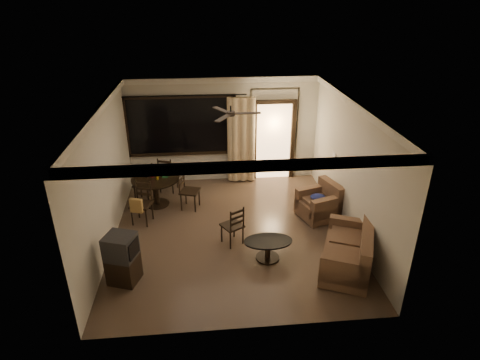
{
  "coord_description": "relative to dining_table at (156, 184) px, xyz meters",
  "views": [
    {
      "loc": [
        -0.54,
        -7.37,
        4.77
      ],
      "look_at": [
        0.2,
        0.2,
        1.15
      ],
      "focal_mm": 30.0,
      "sensor_mm": 36.0,
      "label": 1
    }
  ],
  "objects": [
    {
      "name": "room_shell",
      "position": [
        2.31,
        0.35,
        1.27
      ],
      "size": [
        5.5,
        6.7,
        5.5
      ],
      "color": "beige",
      "rests_on": "ground"
    },
    {
      "name": "dining_chair_west",
      "position": [
        -0.32,
        0.25,
        -0.28
      ],
      "size": [
        0.53,
        0.53,
        0.95
      ],
      "rotation": [
        0.0,
        0.0,
        -1.87
      ],
      "color": "black",
      "rests_on": "ground"
    },
    {
      "name": "dining_chair_south",
      "position": [
        -0.26,
        -0.82,
        -0.26
      ],
      "size": [
        0.53,
        0.56,
        0.95
      ],
      "rotation": [
        0.0,
        0.0,
        -0.3
      ],
      "color": "black",
      "rests_on": "ground"
    },
    {
      "name": "armchair",
      "position": [
        3.8,
        -0.95,
        -0.23
      ],
      "size": [
        1.02,
        1.02,
        0.81
      ],
      "rotation": [
        0.0,
        0.0,
        0.32
      ],
      "color": "#462720",
      "rests_on": "ground"
    },
    {
      "name": "dining_chair_north",
      "position": [
        0.23,
        0.75,
        -0.28
      ],
      "size": [
        0.53,
        0.53,
        0.95
      ],
      "rotation": [
        0.0,
        0.0,
        2.84
      ],
      "color": "black",
      "rests_on": "ground"
    },
    {
      "name": "coffee_table",
      "position": [
        2.34,
        -2.42,
        -0.29
      ],
      "size": [
        0.94,
        0.57,
        0.41
      ],
      "rotation": [
        0.0,
        0.0,
        0.3
      ],
      "color": "black",
      "rests_on": "ground"
    },
    {
      "name": "sofa",
      "position": [
        3.82,
        -2.86,
        -0.23
      ],
      "size": [
        1.39,
        1.77,
        0.84
      ],
      "rotation": [
        0.0,
        0.0,
        -0.41
      ],
      "color": "#462720",
      "rests_on": "ground"
    },
    {
      "name": "side_chair",
      "position": [
        1.7,
        -1.83,
        -0.3
      ],
      "size": [
        0.53,
        0.53,
        0.88
      ],
      "rotation": [
        0.0,
        0.0,
        3.68
      ],
      "color": "black",
      "rests_on": "ground"
    },
    {
      "name": "tv_cabinet",
      "position": [
        -0.33,
        -2.83,
        -0.08
      ],
      "size": [
        0.61,
        0.59,
        0.96
      ],
      "rotation": [
        0.0,
        0.0,
        -0.32
      ],
      "color": "black",
      "rests_on": "ground"
    },
    {
      "name": "dining_chair_east",
      "position": [
        0.8,
        -0.25,
        -0.28
      ],
      "size": [
        0.53,
        0.53,
        0.95
      ],
      "rotation": [
        0.0,
        0.0,
        1.27
      ],
      "color": "black",
      "rests_on": "ground"
    },
    {
      "name": "dining_table",
      "position": [
        0.0,
        0.0,
        0.0
      ],
      "size": [
        1.14,
        1.14,
        0.93
      ],
      "rotation": [
        0.0,
        0.0,
        -0.3
      ],
      "color": "black",
      "rests_on": "ground"
    },
    {
      "name": "ground",
      "position": [
        1.72,
        -1.42,
        -0.56
      ],
      "size": [
        5.5,
        5.5,
        0.0
      ],
      "primitive_type": "plane",
      "color": "#7F6651",
      "rests_on": "ground"
    }
  ]
}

